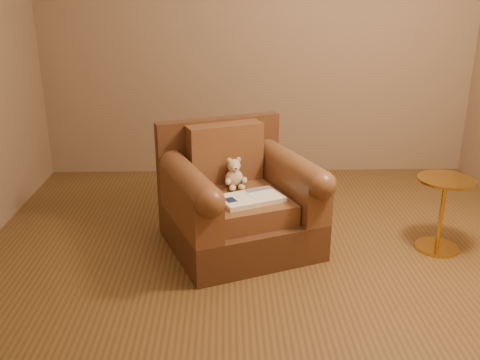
{
  "coord_description": "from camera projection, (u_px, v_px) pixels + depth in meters",
  "views": [
    {
      "loc": [
        -0.3,
        -2.97,
        1.71
      ],
      "look_at": [
        -0.22,
        0.34,
        0.51
      ],
      "focal_mm": 40.0,
      "sensor_mm": 36.0,
      "label": 1
    }
  ],
  "objects": [
    {
      "name": "guidebook",
      "position": [
        251.0,
        198.0,
        3.47
      ],
      "size": [
        0.47,
        0.39,
        0.03
      ],
      "rotation": [
        0.0,
        0.0,
        0.43
      ],
      "color": "beige",
      "rests_on": "armchair"
    },
    {
      "name": "teddy_bear",
      "position": [
        235.0,
        176.0,
        3.68
      ],
      "size": [
        0.15,
        0.18,
        0.21
      ],
      "rotation": [
        0.0,
        0.0,
        0.24
      ],
      "color": "tan",
      "rests_on": "armchair"
    },
    {
      "name": "armchair",
      "position": [
        238.0,
        201.0,
        3.66
      ],
      "size": [
        1.17,
        1.15,
        0.83
      ],
      "rotation": [
        0.0,
        0.0,
        0.37
      ],
      "color": "#482B18",
      "rests_on": "floor"
    },
    {
      "name": "floor",
      "position": [
        276.0,
        273.0,
        3.38
      ],
      "size": [
        4.0,
        4.0,
        0.0
      ],
      "primitive_type": "plane",
      "color": "brown",
      "rests_on": "ground"
    },
    {
      "name": "side_table",
      "position": [
        442.0,
        212.0,
        3.6
      ],
      "size": [
        0.37,
        0.37,
        0.52
      ],
      "color": "gold",
      "rests_on": "floor"
    }
  ]
}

